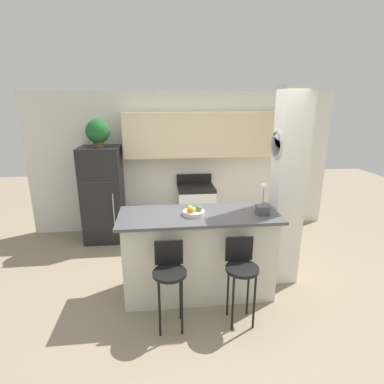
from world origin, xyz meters
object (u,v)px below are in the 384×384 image
(bar_stool_right, at_px, (241,269))
(orchid_vase, at_px, (263,207))
(potted_plant_on_fridge, at_px, (98,132))
(refrigerator, at_px, (103,194))
(trash_bin, at_px, (136,232))
(stove_range, at_px, (196,210))
(bar_stool_left, at_px, (170,273))
(fruit_bowl, at_px, (194,212))

(bar_stool_right, height_order, orchid_vase, orchid_vase)
(potted_plant_on_fridge, bearing_deg, refrigerator, -63.19)
(potted_plant_on_fridge, height_order, trash_bin, potted_plant_on_fridge)
(stove_range, height_order, orchid_vase, orchid_vase)
(potted_plant_on_fridge, bearing_deg, trash_bin, -22.37)
(bar_stool_left, relative_size, fruit_bowl, 3.70)
(refrigerator, distance_m, trash_bin, 0.87)
(refrigerator, relative_size, orchid_vase, 4.30)
(bar_stool_left, xyz_separation_m, trash_bin, (-0.51, 2.13, -0.45))
(bar_stool_right, bearing_deg, stove_range, 94.60)
(bar_stool_right, bearing_deg, potted_plant_on_fridge, 127.70)
(bar_stool_left, xyz_separation_m, fruit_bowl, (0.31, 0.54, 0.47))
(stove_range, bearing_deg, potted_plant_on_fridge, -178.70)
(bar_stool_right, bearing_deg, trash_bin, 120.81)
(stove_range, relative_size, bar_stool_right, 1.12)
(stove_range, bearing_deg, fruit_bowl, -97.87)
(bar_stool_right, distance_m, orchid_vase, 0.80)
(bar_stool_left, bearing_deg, bar_stool_right, 0.00)
(bar_stool_right, distance_m, potted_plant_on_fridge, 3.24)
(refrigerator, relative_size, trash_bin, 4.34)
(refrigerator, distance_m, potted_plant_on_fridge, 1.07)
(fruit_bowl, bearing_deg, refrigerator, 127.04)
(refrigerator, height_order, stove_range, refrigerator)
(stove_range, height_order, bar_stool_left, stove_range)
(stove_range, xyz_separation_m, orchid_vase, (0.56, -1.92, 0.70))
(stove_range, height_order, bar_stool_right, stove_range)
(bar_stool_right, xyz_separation_m, trash_bin, (-1.27, 2.13, -0.45))
(trash_bin, bearing_deg, bar_stool_left, -76.62)
(orchid_vase, height_order, trash_bin, orchid_vase)
(refrigerator, bearing_deg, stove_range, 1.31)
(fruit_bowl, bearing_deg, orchid_vase, -4.29)
(orchid_vase, distance_m, trash_bin, 2.53)
(refrigerator, height_order, trash_bin, refrigerator)
(bar_stool_left, bearing_deg, trash_bin, 103.38)
(orchid_vase, xyz_separation_m, trash_bin, (-1.64, 1.66, -0.97))
(bar_stool_left, distance_m, trash_bin, 2.24)
(stove_range, bearing_deg, trash_bin, -166.25)
(potted_plant_on_fridge, distance_m, orchid_vase, 2.98)
(refrigerator, distance_m, stove_range, 1.67)
(potted_plant_on_fridge, bearing_deg, bar_stool_left, -65.83)
(orchid_vase, relative_size, fruit_bowl, 1.48)
(potted_plant_on_fridge, height_order, orchid_vase, potted_plant_on_fridge)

